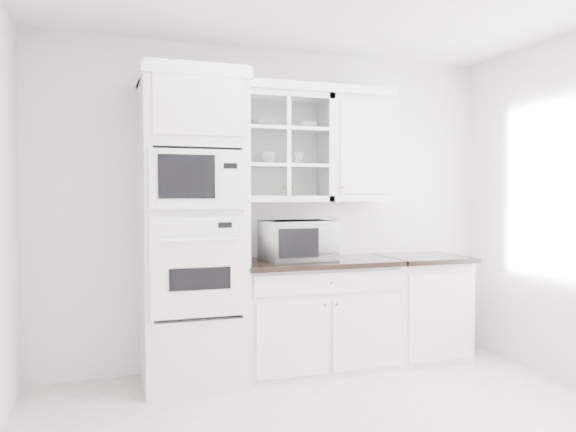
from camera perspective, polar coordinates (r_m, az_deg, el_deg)
name	(u,v)px	position (r m, az deg, el deg)	size (l,w,h in m)	color
room_shell	(333,144)	(3.62, 4.64, 7.28)	(4.00, 3.50, 2.70)	white
oven_column	(193,228)	(4.36, -9.68, -1.25)	(0.76, 0.68, 2.40)	white
base_cabinet_run	(316,314)	(4.76, 2.88, -9.91)	(1.32, 0.67, 0.92)	white
extra_base_cabinet	(421,306)	(5.20, 13.34, -8.93)	(0.72, 0.67, 0.92)	white
upper_cabinet_glass	(283,148)	(4.71, -0.56, 6.95)	(0.80, 0.33, 0.90)	white
upper_cabinet_solid	(356,150)	(4.96, 6.94, 6.69)	(0.55, 0.33, 0.90)	white
crown_molding	(271,88)	(4.72, -1.71, 12.87)	(2.14, 0.38, 0.07)	white
countertop_microwave	(297,240)	(4.60, 0.94, -2.49)	(0.56, 0.47, 0.33)	white
bowl_a	(263,124)	(4.68, -2.51, 9.30)	(0.23, 0.23, 0.06)	white
bowl_b	(306,126)	(4.79, 1.84, 9.13)	(0.19, 0.19, 0.06)	white
cup_a	(269,158)	(4.69, -1.99, 5.87)	(0.13, 0.13, 0.10)	white
cup_b	(297,159)	(4.73, 0.94, 5.86)	(0.11, 0.11, 0.10)	white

